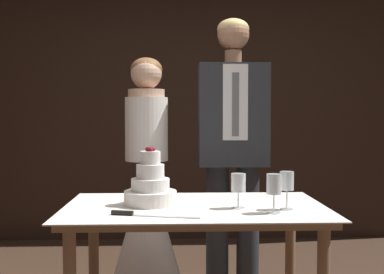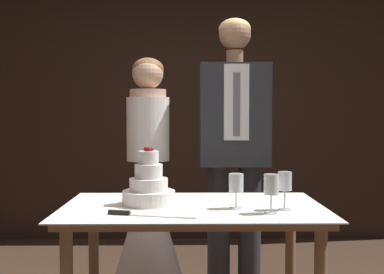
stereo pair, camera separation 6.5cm
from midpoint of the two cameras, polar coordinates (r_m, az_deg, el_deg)
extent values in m
cube|color=black|center=(4.77, 0.65, 4.73)|extent=(4.56, 0.12, 2.79)
cylinder|color=#8E6B4C|center=(2.82, -10.90, -15.07)|extent=(0.06, 0.06, 0.74)
cylinder|color=#8E6B4C|center=(2.85, 12.22, -14.92)|extent=(0.06, 0.06, 0.74)
cube|color=#8E6B4C|center=(2.39, 0.90, -8.69)|extent=(1.22, 0.72, 0.03)
cube|color=white|center=(2.39, 0.90, -8.21)|extent=(1.28, 0.78, 0.01)
cylinder|color=white|center=(2.42, -4.38, -7.17)|extent=(0.26, 0.26, 0.07)
cylinder|color=white|center=(2.41, -4.39, -5.64)|extent=(0.19, 0.19, 0.06)
cylinder|color=white|center=(2.40, -4.39, -4.08)|extent=(0.14, 0.14, 0.07)
cylinder|color=white|center=(2.39, -4.40, -2.46)|extent=(0.10, 0.10, 0.07)
sphere|color=maroon|center=(2.39, -4.09, -1.45)|extent=(0.02, 0.02, 0.02)
sphere|color=maroon|center=(2.40, -4.31, -1.43)|extent=(0.02, 0.02, 0.02)
sphere|color=maroon|center=(2.40, -4.71, -1.43)|extent=(0.02, 0.02, 0.02)
sphere|color=maroon|center=(2.38, -4.68, -1.46)|extent=(0.02, 0.02, 0.02)
sphere|color=maroon|center=(2.37, -4.36, -1.48)|extent=(0.02, 0.02, 0.02)
cube|color=silver|center=(2.13, -2.61, -9.40)|extent=(0.30, 0.09, 0.00)
cylinder|color=black|center=(2.19, -7.77, -8.85)|extent=(0.10, 0.05, 0.02)
cylinder|color=silver|center=(2.33, 6.04, -8.38)|extent=(0.07, 0.07, 0.00)
cylinder|color=silver|center=(2.32, 6.04, -7.40)|extent=(0.01, 0.01, 0.08)
cylinder|color=silver|center=(2.31, 6.05, -5.41)|extent=(0.07, 0.07, 0.09)
cylinder|color=silver|center=(2.33, 11.70, -8.41)|extent=(0.06, 0.06, 0.00)
cylinder|color=silver|center=(2.32, 11.71, -7.29)|extent=(0.01, 0.01, 0.09)
cylinder|color=silver|center=(2.31, 11.73, -5.14)|extent=(0.07, 0.07, 0.09)
cylinder|color=maroon|center=(2.31, 11.73, -5.80)|extent=(0.05, 0.05, 0.03)
cylinder|color=silver|center=(2.24, 10.18, -8.87)|extent=(0.06, 0.06, 0.00)
cylinder|color=silver|center=(2.23, 10.19, -7.76)|extent=(0.01, 0.01, 0.08)
cylinder|color=silver|center=(2.21, 10.20, -5.54)|extent=(0.07, 0.07, 0.09)
cone|color=white|center=(3.25, -4.61, -10.93)|extent=(0.54, 0.54, 0.92)
cylinder|color=white|center=(3.16, -4.65, 0.95)|extent=(0.28, 0.28, 0.41)
cylinder|color=#DBAD8E|center=(3.16, -4.67, 5.17)|extent=(0.24, 0.24, 0.05)
sphere|color=#DBAD8E|center=(3.17, -4.68, 7.47)|extent=(0.20, 0.20, 0.20)
ellipsoid|color=brown|center=(3.19, -4.66, 7.99)|extent=(0.21, 0.21, 0.15)
cylinder|color=#282B30|center=(3.26, 3.77, -11.21)|extent=(0.15, 0.15, 0.89)
cylinder|color=#282B30|center=(3.28, 7.39, -11.13)|extent=(0.15, 0.15, 0.89)
cube|color=#282B30|center=(3.17, 5.65, 2.62)|extent=(0.45, 0.24, 0.67)
cube|color=white|center=(3.05, 5.91, 4.12)|extent=(0.16, 0.01, 0.48)
cube|color=slate|center=(3.04, 5.92, 3.87)|extent=(0.04, 0.01, 0.40)
cylinder|color=#A37556|center=(3.19, 5.68, 9.40)|extent=(0.11, 0.11, 0.09)
sphere|color=#A37556|center=(3.21, 5.69, 12.02)|extent=(0.21, 0.21, 0.21)
ellipsoid|color=#D6B770|center=(3.23, 5.67, 12.64)|extent=(0.21, 0.21, 0.14)
camera|label=1|loc=(0.03, -89.32, 0.03)|focal=45.00mm
camera|label=2|loc=(0.03, 90.68, -0.03)|focal=45.00mm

